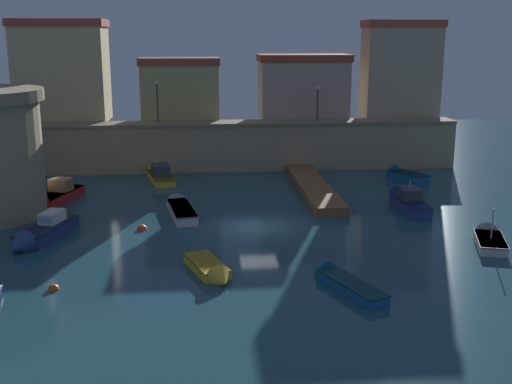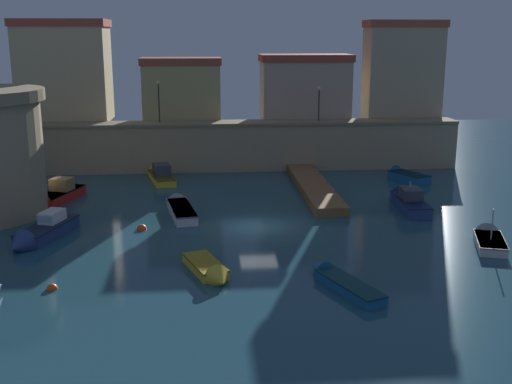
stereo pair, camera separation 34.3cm
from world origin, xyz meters
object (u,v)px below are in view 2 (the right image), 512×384
object	(u,v)px
quay_lamp_1	(319,98)
quay_lamp_0	(159,95)
moored_boat_6	(338,280)
moored_boat_5	(407,199)
moored_boat_2	(53,197)
moored_boat_3	(210,271)
moored_boat_9	(160,174)
mooring_buoy_0	(52,289)
moored_boat_7	(488,238)
moored_boat_0	(180,207)
moored_boat_4	(40,233)
moored_boat_1	(403,175)
mooring_buoy_1	(142,229)

from	to	relation	value
quay_lamp_1	quay_lamp_0	bearing A→B (deg)	180.00
moored_boat_6	moored_boat_5	bearing A→B (deg)	-51.44
moored_boat_2	moored_boat_3	size ratio (longest dim) A/B	1.40
moored_boat_2	moored_boat_6	bearing A→B (deg)	63.58
quay_lamp_0	moored_boat_5	bearing A→B (deg)	-37.52
moored_boat_3	moored_boat_6	bearing A→B (deg)	55.03
moored_boat_2	moored_boat_9	distance (m)	10.95
moored_boat_6	mooring_buoy_0	bearing A→B (deg)	65.35
moored_boat_3	moored_boat_7	bearing A→B (deg)	84.10
moored_boat_7	quay_lamp_0	bearing A→B (deg)	60.08
quay_lamp_0	moored_boat_5	world-z (taller)	quay_lamp_0
moored_boat_0	moored_boat_9	world-z (taller)	moored_boat_9
moored_boat_6	moored_boat_7	size ratio (longest dim) A/B	1.18
moored_boat_5	quay_lamp_0	bearing A→B (deg)	54.93
quay_lamp_1	mooring_buoy_0	world-z (taller)	quay_lamp_1
moored_boat_0	moored_boat_6	world-z (taller)	moored_boat_0
quay_lamp_0	moored_boat_4	size ratio (longest dim) A/B	0.57
moored_boat_1	moored_boat_5	size ratio (longest dim) A/B	0.69
quay_lamp_1	mooring_buoy_1	distance (m)	25.01
moored_boat_4	moored_boat_7	xyz separation A→B (m)	(27.70, -2.85, -0.19)
moored_boat_3	moored_boat_6	xyz separation A→B (m)	(6.53, -1.84, -0.00)
moored_boat_4	moored_boat_9	bearing A→B (deg)	176.96
moored_boat_7	moored_boat_9	distance (m)	29.12
moored_boat_5	quay_lamp_1	bearing A→B (deg)	18.23
mooring_buoy_0	mooring_buoy_1	size ratio (longest dim) A/B	0.87
moored_boat_1	moored_boat_6	distance (m)	25.91
mooring_buoy_1	quay_lamp_1	bearing A→B (deg)	51.13
moored_boat_9	mooring_buoy_1	distance (m)	15.12
moored_boat_6	moored_boat_0	bearing A→B (deg)	8.59
moored_boat_0	moored_boat_2	world-z (taller)	moored_boat_2
moored_boat_1	quay_lamp_1	bearing A→B (deg)	21.75
quay_lamp_1	mooring_buoy_0	distance (m)	34.89
moored_boat_0	mooring_buoy_0	size ratio (longest dim) A/B	12.12
mooring_buoy_0	mooring_buoy_1	world-z (taller)	mooring_buoy_1
moored_boat_0	moored_boat_1	size ratio (longest dim) A/B	1.45
moored_boat_3	moored_boat_4	distance (m)	12.60
moored_boat_0	moored_boat_3	size ratio (longest dim) A/B	1.43
quay_lamp_1	moored_boat_5	size ratio (longest dim) A/B	0.47
moored_boat_6	moored_boat_7	world-z (taller)	moored_boat_7
quay_lamp_0	moored_boat_1	distance (m)	23.37
quay_lamp_0	moored_boat_2	xyz separation A→B (m)	(-7.43, -11.59, -6.58)
moored_boat_5	mooring_buoy_1	size ratio (longest dim) A/B	10.44
moored_boat_0	moored_boat_7	distance (m)	21.08
quay_lamp_0	moored_boat_6	distance (m)	32.02
moored_boat_4	moored_boat_2	bearing A→B (deg)	-155.09
moored_boat_2	moored_boat_3	xyz separation A→B (m)	(11.70, -15.93, -0.22)
quay_lamp_0	moored_boat_9	world-z (taller)	quay_lamp_0
moored_boat_1	moored_boat_6	xyz separation A→B (m)	(-10.81, -23.55, -0.12)
moored_boat_2	moored_boat_5	distance (m)	26.73
quay_lamp_0	moored_boat_5	xyz separation A→B (m)	(19.12, -14.68, -6.53)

